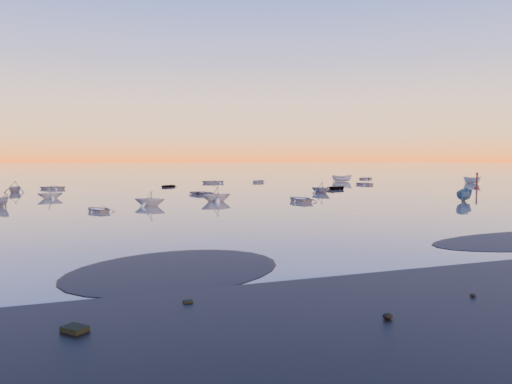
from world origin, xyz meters
name	(u,v)px	position (x,y,z in m)	size (l,w,h in m)	color
ground	(163,178)	(0.00, 100.00, 0.00)	(600.00, 600.00, 0.00)	#635B52
mud_lobes	(479,253)	(0.00, -1.00, 0.01)	(140.00, 6.00, 0.07)	black
moored_fleet	(214,190)	(0.00, 53.00, 0.00)	(124.00, 58.00, 1.20)	#BBBBB6
boat_near_left	(203,195)	(-4.03, 44.37, 0.00)	(3.81, 1.59, 0.95)	slate
boat_near_center	(464,201)	(22.13, 24.00, 0.00)	(4.16, 1.76, 1.44)	#375569
boat_near_right	(321,193)	(12.75, 41.80, 0.00)	(3.45, 1.55, 1.21)	slate
channel_marker	(477,182)	(41.54, 42.04, 1.12)	(0.80, 0.80, 2.84)	#45140E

